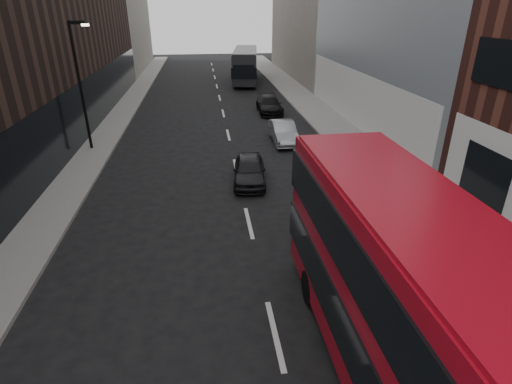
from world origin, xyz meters
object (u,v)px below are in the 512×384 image
object	(u,v)px
car_c	(269,105)
pedestrian	(511,257)
street_lamp	(81,79)
red_bus	(422,317)
car_a	(249,170)
grey_bus	(245,65)
car_b	(283,132)

from	to	relation	value
car_c	pedestrian	bearing A→B (deg)	-80.41
street_lamp	red_bus	bearing A→B (deg)	-60.13
red_bus	car_a	xyz separation A→B (m)	(-1.85, 12.45, -1.86)
car_c	pedestrian	world-z (taller)	pedestrian
red_bus	pedestrian	size ratio (longest dim) A/B	5.67
grey_bus	car_c	xyz separation A→B (m)	(0.34, -14.56, -1.24)
street_lamp	pedestrian	bearing A→B (deg)	-44.23
red_bus	car_b	distance (m)	18.57
street_lamp	grey_bus	xyz separation A→B (m)	(11.58, 22.29, -2.30)
red_bus	car_a	world-z (taller)	red_bus
pedestrian	red_bus	bearing A→B (deg)	-1.60
red_bus	car_c	xyz separation A→B (m)	(1.36, 26.13, -1.86)
street_lamp	car_c	world-z (taller)	street_lamp
grey_bus	car_c	world-z (taller)	grey_bus
grey_bus	car_a	bearing A→B (deg)	-88.00
red_bus	pedestrian	bearing A→B (deg)	34.43
street_lamp	red_bus	world-z (taller)	street_lamp
pedestrian	car_c	bearing A→B (deg)	-117.51
red_bus	pedestrian	distance (m)	6.08
street_lamp	car_b	world-z (taller)	street_lamp
red_bus	grey_bus	distance (m)	40.71
pedestrian	grey_bus	bearing A→B (deg)	-120.38
car_b	street_lamp	bearing A→B (deg)	-179.19
street_lamp	pedestrian	distance (m)	21.76
red_bus	car_b	bearing A→B (deg)	86.66
street_lamp	red_bus	xyz separation A→B (m)	(10.57, -18.40, -1.68)
car_b	car_c	xyz separation A→B (m)	(0.36, 7.68, -0.01)
pedestrian	street_lamp	bearing A→B (deg)	-80.51
street_lamp	car_c	bearing A→B (deg)	32.96
street_lamp	grey_bus	distance (m)	25.22
car_a	car_c	xyz separation A→B (m)	(3.20, 13.68, 0.00)
car_b	pedestrian	world-z (taller)	pedestrian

